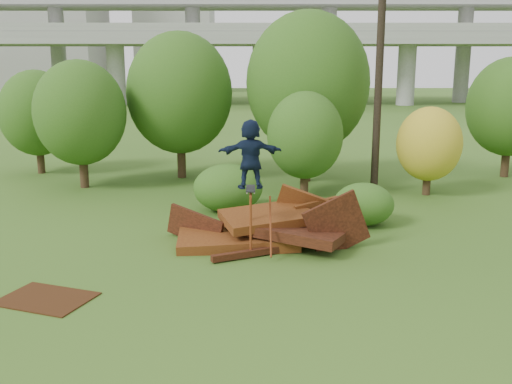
{
  "coord_description": "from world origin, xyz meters",
  "views": [
    {
      "loc": [
        -0.83,
        -12.12,
        4.71
      ],
      "look_at": [
        -0.8,
        2.0,
        1.6
      ],
      "focal_mm": 40.0,
      "sensor_mm": 36.0,
      "label": 1
    }
  ],
  "objects_px": {
    "utility_pole": "(380,42)",
    "flat_plate": "(46,299)",
    "scrap_pile": "(264,230)",
    "skater": "(251,154)"
  },
  "relations": [
    {
      "from": "flat_plate",
      "to": "utility_pole",
      "type": "height_order",
      "value": "utility_pole"
    },
    {
      "from": "skater",
      "to": "utility_pole",
      "type": "distance_m",
      "value": 8.91
    },
    {
      "from": "utility_pole",
      "to": "flat_plate",
      "type": "bearing_deg",
      "value": -131.25
    },
    {
      "from": "utility_pole",
      "to": "scrap_pile",
      "type": "bearing_deg",
      "value": -124.25
    },
    {
      "from": "scrap_pile",
      "to": "skater",
      "type": "distance_m",
      "value": 2.33
    },
    {
      "from": "skater",
      "to": "utility_pole",
      "type": "xyz_separation_m",
      "value": [
        4.63,
        6.99,
        3.0
      ]
    },
    {
      "from": "scrap_pile",
      "to": "flat_plate",
      "type": "relative_size",
      "value": 3.08
    },
    {
      "from": "skater",
      "to": "scrap_pile",
      "type": "bearing_deg",
      "value": -121.49
    },
    {
      "from": "scrap_pile",
      "to": "skater",
      "type": "xyz_separation_m",
      "value": [
        -0.35,
        -0.72,
        2.19
      ]
    },
    {
      "from": "scrap_pile",
      "to": "skater",
      "type": "relative_size",
      "value": 3.2
    }
  ]
}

